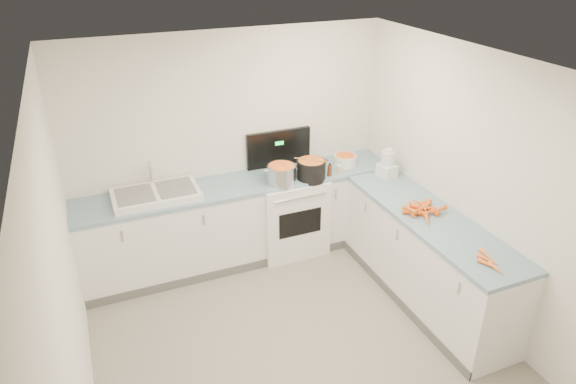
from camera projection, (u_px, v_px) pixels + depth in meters
name	position (u px, v px, depth m)	size (l,w,h in m)	color
floor	(305.00, 355.00, 4.54)	(3.50, 4.00, 0.00)	gray
ceiling	(310.00, 75.00, 3.41)	(3.50, 4.00, 0.00)	silver
wall_back	(231.00, 146.00, 5.62)	(3.50, 2.50, 0.00)	silver
wall_left	(65.00, 289.00, 3.37)	(4.00, 2.50, 0.00)	silver
wall_right	(485.00, 195.00, 4.58)	(4.00, 2.50, 0.00)	silver
counter_back	(243.00, 220.00, 5.73)	(3.50, 0.62, 0.94)	white
counter_right	(426.00, 258.00, 5.07)	(0.62, 2.20, 0.94)	white
stove	(288.00, 211.00, 5.90)	(0.76, 0.65, 1.36)	white
sink	(156.00, 194.00, 5.19)	(0.86, 0.52, 0.31)	white
steel_pot	(282.00, 175.00, 5.47)	(0.31, 0.31, 0.22)	silver
black_pot	(311.00, 170.00, 5.58)	(0.32, 0.32, 0.23)	black
wooden_spoon	(311.00, 160.00, 5.52)	(0.02, 0.02, 0.38)	#AD7A47
mixing_bowl	(345.00, 160.00, 5.90)	(0.26, 0.26, 0.12)	white
extract_bottle	(330.00, 171.00, 5.64)	(0.05, 0.05, 0.13)	#593319
spice_jar	(339.00, 170.00, 5.72)	(0.04, 0.04, 0.08)	#E5B266
food_processor	(387.00, 165.00, 5.59)	(0.19, 0.22, 0.32)	white
carrot_pile	(421.00, 210.00, 4.91)	(0.42, 0.47, 0.09)	orange
peeled_carrots	(490.00, 262.00, 4.16)	(0.16, 0.35, 0.04)	orange
peelings	(133.00, 194.00, 5.12)	(0.24, 0.25, 0.01)	tan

